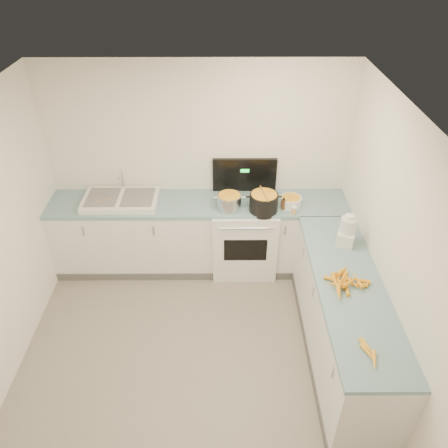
{
  "coord_description": "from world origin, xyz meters",
  "views": [
    {
      "loc": [
        0.28,
        -2.62,
        3.67
      ],
      "look_at": [
        0.3,
        1.1,
        1.05
      ],
      "focal_mm": 35.0,
      "sensor_mm": 36.0,
      "label": 1
    }
  ],
  "objects_px": {
    "stove": "(244,235)",
    "mixing_bowl": "(291,201)",
    "black_pot": "(264,203)",
    "sink": "(121,200)",
    "extract_bottle": "(283,204)",
    "food_processor": "(347,232)",
    "spice_jar": "(294,211)",
    "steel_pot": "(229,203)"
  },
  "relations": [
    {
      "from": "stove",
      "to": "mixing_bowl",
      "type": "xyz_separation_m",
      "value": [
        0.52,
        -0.06,
        0.52
      ]
    },
    {
      "from": "black_pot",
      "to": "sink",
      "type": "bearing_deg",
      "value": 173.96
    },
    {
      "from": "extract_bottle",
      "to": "food_processor",
      "type": "bearing_deg",
      "value": -49.17
    },
    {
      "from": "mixing_bowl",
      "to": "spice_jar",
      "type": "distance_m",
      "value": 0.18
    },
    {
      "from": "sink",
      "to": "black_pot",
      "type": "bearing_deg",
      "value": -6.04
    },
    {
      "from": "mixing_bowl",
      "to": "spice_jar",
      "type": "bearing_deg",
      "value": -86.47
    },
    {
      "from": "extract_bottle",
      "to": "mixing_bowl",
      "type": "bearing_deg",
      "value": 36.86
    },
    {
      "from": "food_processor",
      "to": "mixing_bowl",
      "type": "bearing_deg",
      "value": 122.85
    },
    {
      "from": "sink",
      "to": "extract_bottle",
      "type": "xyz_separation_m",
      "value": [
        1.88,
        -0.15,
        0.02
      ]
    },
    {
      "from": "black_pot",
      "to": "food_processor",
      "type": "height_order",
      "value": "food_processor"
    },
    {
      "from": "stove",
      "to": "mixing_bowl",
      "type": "relative_size",
      "value": 5.65
    },
    {
      "from": "steel_pot",
      "to": "food_processor",
      "type": "relative_size",
      "value": 0.81
    },
    {
      "from": "black_pot",
      "to": "mixing_bowl",
      "type": "bearing_deg",
      "value": 16.66
    },
    {
      "from": "sink",
      "to": "black_pot",
      "type": "relative_size",
      "value": 2.67
    },
    {
      "from": "steel_pot",
      "to": "spice_jar",
      "type": "xyz_separation_m",
      "value": [
        0.72,
        -0.12,
        -0.04
      ]
    },
    {
      "from": "extract_bottle",
      "to": "food_processor",
      "type": "height_order",
      "value": "food_processor"
    },
    {
      "from": "stove",
      "to": "steel_pot",
      "type": "distance_m",
      "value": 0.59
    },
    {
      "from": "stove",
      "to": "spice_jar",
      "type": "distance_m",
      "value": 0.78
    },
    {
      "from": "sink",
      "to": "mixing_bowl",
      "type": "distance_m",
      "value": 1.97
    },
    {
      "from": "sink",
      "to": "spice_jar",
      "type": "distance_m",
      "value": 2.0
    },
    {
      "from": "stove",
      "to": "extract_bottle",
      "type": "distance_m",
      "value": 0.69
    },
    {
      "from": "steel_pot",
      "to": "black_pot",
      "type": "distance_m",
      "value": 0.39
    },
    {
      "from": "steel_pot",
      "to": "spice_jar",
      "type": "distance_m",
      "value": 0.73
    },
    {
      "from": "stove",
      "to": "food_processor",
      "type": "distance_m",
      "value": 1.39
    },
    {
      "from": "sink",
      "to": "mixing_bowl",
      "type": "relative_size",
      "value": 3.57
    },
    {
      "from": "black_pot",
      "to": "extract_bottle",
      "type": "height_order",
      "value": "black_pot"
    },
    {
      "from": "extract_bottle",
      "to": "food_processor",
      "type": "xyz_separation_m",
      "value": [
        0.56,
        -0.64,
        0.09
      ]
    },
    {
      "from": "stove",
      "to": "steel_pot",
      "type": "relative_size",
      "value": 4.93
    },
    {
      "from": "spice_jar",
      "to": "food_processor",
      "type": "bearing_deg",
      "value": -49.8
    },
    {
      "from": "spice_jar",
      "to": "steel_pot",
      "type": "bearing_deg",
      "value": 170.72
    },
    {
      "from": "steel_pot",
      "to": "spice_jar",
      "type": "height_order",
      "value": "steel_pot"
    },
    {
      "from": "mixing_bowl",
      "to": "black_pot",
      "type": "bearing_deg",
      "value": -163.34
    },
    {
      "from": "steel_pot",
      "to": "extract_bottle",
      "type": "relative_size",
      "value": 2.28
    },
    {
      "from": "black_pot",
      "to": "spice_jar",
      "type": "bearing_deg",
      "value": -14.3
    },
    {
      "from": "stove",
      "to": "food_processor",
      "type": "xyz_separation_m",
      "value": [
        0.98,
        -0.78,
        0.61
      ]
    },
    {
      "from": "extract_bottle",
      "to": "spice_jar",
      "type": "xyz_separation_m",
      "value": [
        0.11,
        -0.11,
        -0.02
      ]
    },
    {
      "from": "steel_pot",
      "to": "mixing_bowl",
      "type": "height_order",
      "value": "steel_pot"
    },
    {
      "from": "spice_jar",
      "to": "stove",
      "type": "bearing_deg",
      "value": 155.39
    },
    {
      "from": "stove",
      "to": "food_processor",
      "type": "relative_size",
      "value": 3.97
    },
    {
      "from": "steel_pot",
      "to": "mixing_bowl",
      "type": "xyz_separation_m",
      "value": [
        0.71,
        0.06,
        -0.03
      ]
    },
    {
      "from": "stove",
      "to": "sink",
      "type": "distance_m",
      "value": 1.54
    },
    {
      "from": "stove",
      "to": "mixing_bowl",
      "type": "distance_m",
      "value": 0.74
    }
  ]
}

